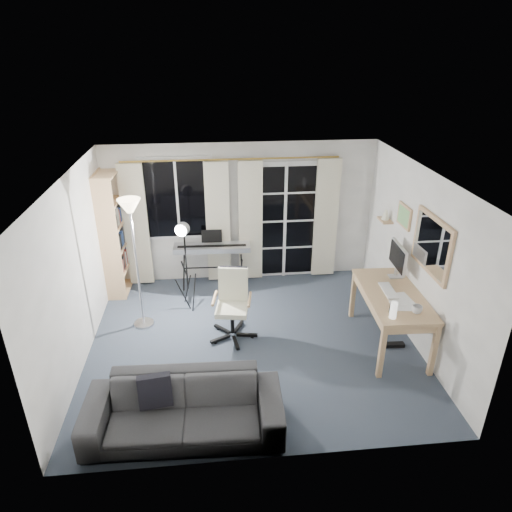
{
  "coord_description": "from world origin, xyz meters",
  "views": [
    {
      "loc": [
        -0.49,
        -5.3,
        3.87
      ],
      "look_at": [
        0.09,
        0.35,
        1.17
      ],
      "focal_mm": 32.0,
      "sensor_mm": 36.0,
      "label": 1
    }
  ],
  "objects_px": {
    "studio_light": "(183,240)",
    "desk": "(393,300)",
    "monitor": "(398,258)",
    "torchiere_lamp": "(132,226)",
    "mug": "(417,309)",
    "bookshelf": "(113,235)",
    "office_chair": "(233,297)",
    "sofa": "(183,401)",
    "keyboard_piano": "(212,248)"
  },
  "relations": [
    {
      "from": "torchiere_lamp",
      "to": "desk",
      "type": "bearing_deg",
      "value": -13.22
    },
    {
      "from": "torchiere_lamp",
      "to": "sofa",
      "type": "height_order",
      "value": "torchiere_lamp"
    },
    {
      "from": "desk",
      "to": "mug",
      "type": "distance_m",
      "value": 0.54
    },
    {
      "from": "office_chair",
      "to": "keyboard_piano",
      "type": "bearing_deg",
      "value": 109.76
    },
    {
      "from": "torchiere_lamp",
      "to": "bookshelf",
      "type": "bearing_deg",
      "value": 114.27
    },
    {
      "from": "bookshelf",
      "to": "office_chair",
      "type": "distance_m",
      "value": 2.47
    },
    {
      "from": "keyboard_piano",
      "to": "office_chair",
      "type": "relative_size",
      "value": 1.29
    },
    {
      "from": "keyboard_piano",
      "to": "monitor",
      "type": "xyz_separation_m",
      "value": [
        2.59,
        -1.47,
        0.4
      ]
    },
    {
      "from": "mug",
      "to": "sofa",
      "type": "height_order",
      "value": "mug"
    },
    {
      "from": "desk",
      "to": "keyboard_piano",
      "type": "bearing_deg",
      "value": 143.8
    },
    {
      "from": "studio_light",
      "to": "office_chair",
      "type": "height_order",
      "value": "studio_light"
    },
    {
      "from": "monitor",
      "to": "mug",
      "type": "height_order",
      "value": "monitor"
    },
    {
      "from": "monitor",
      "to": "torchiere_lamp",
      "type": "bearing_deg",
      "value": 176.76
    },
    {
      "from": "desk",
      "to": "torchiere_lamp",
      "type": "bearing_deg",
      "value": 169.2
    },
    {
      "from": "desk",
      "to": "office_chair",
      "type": "bearing_deg",
      "value": 170.05
    },
    {
      "from": "torchiere_lamp",
      "to": "sofa",
      "type": "relative_size",
      "value": 0.93
    },
    {
      "from": "desk",
      "to": "monitor",
      "type": "relative_size",
      "value": 2.64
    },
    {
      "from": "desk",
      "to": "monitor",
      "type": "distance_m",
      "value": 0.63
    },
    {
      "from": "studio_light",
      "to": "desk",
      "type": "xyz_separation_m",
      "value": [
        2.81,
        -1.2,
        -0.49
      ]
    },
    {
      "from": "torchiere_lamp",
      "to": "mug",
      "type": "xyz_separation_m",
      "value": [
        3.56,
        -1.31,
        -0.72
      ]
    },
    {
      "from": "office_chair",
      "to": "monitor",
      "type": "distance_m",
      "value": 2.38
    },
    {
      "from": "studio_light",
      "to": "monitor",
      "type": "relative_size",
      "value": 2.58
    },
    {
      "from": "mug",
      "to": "sofa",
      "type": "distance_m",
      "value": 3.02
    },
    {
      "from": "torchiere_lamp",
      "to": "monitor",
      "type": "height_order",
      "value": "torchiere_lamp"
    },
    {
      "from": "bookshelf",
      "to": "monitor",
      "type": "height_order",
      "value": "bookshelf"
    },
    {
      "from": "keyboard_piano",
      "to": "desk",
      "type": "xyz_separation_m",
      "value": [
        2.4,
        -1.92,
        -0.0
      ]
    },
    {
      "from": "bookshelf",
      "to": "keyboard_piano",
      "type": "relative_size",
      "value": 1.59
    },
    {
      "from": "torchiere_lamp",
      "to": "sofa",
      "type": "distance_m",
      "value": 2.54
    },
    {
      "from": "sofa",
      "to": "mug",
      "type": "bearing_deg",
      "value": 18.17
    },
    {
      "from": "office_chair",
      "to": "bookshelf",
      "type": "bearing_deg",
      "value": 149.71
    },
    {
      "from": "bookshelf",
      "to": "desk",
      "type": "xyz_separation_m",
      "value": [
        4.01,
        -2.02,
        -0.27
      ]
    },
    {
      "from": "office_chair",
      "to": "desk",
      "type": "height_order",
      "value": "office_chair"
    },
    {
      "from": "torchiere_lamp",
      "to": "office_chair",
      "type": "distance_m",
      "value": 1.7
    },
    {
      "from": "keyboard_piano",
      "to": "monitor",
      "type": "relative_size",
      "value": 2.24
    },
    {
      "from": "keyboard_piano",
      "to": "studio_light",
      "type": "height_order",
      "value": "studio_light"
    },
    {
      "from": "studio_light",
      "to": "desk",
      "type": "bearing_deg",
      "value": -2.33
    },
    {
      "from": "monitor",
      "to": "desk",
      "type": "bearing_deg",
      "value": -111.13
    },
    {
      "from": "keyboard_piano",
      "to": "sofa",
      "type": "xyz_separation_m",
      "value": [
        -0.37,
        -3.25,
        -0.29
      ]
    },
    {
      "from": "mug",
      "to": "sofa",
      "type": "xyz_separation_m",
      "value": [
        -2.87,
        -0.83,
        -0.45
      ]
    },
    {
      "from": "keyboard_piano",
      "to": "torchiere_lamp",
      "type": "bearing_deg",
      "value": -132.04
    },
    {
      "from": "sofa",
      "to": "keyboard_piano",
      "type": "bearing_deg",
      "value": 85.54
    },
    {
      "from": "bookshelf",
      "to": "keyboard_piano",
      "type": "xyz_separation_m",
      "value": [
        1.61,
        -0.11,
        -0.27
      ]
    },
    {
      "from": "office_chair",
      "to": "sofa",
      "type": "distance_m",
      "value": 1.91
    },
    {
      "from": "bookshelf",
      "to": "desk",
      "type": "height_order",
      "value": "bookshelf"
    },
    {
      "from": "sofa",
      "to": "bookshelf",
      "type": "bearing_deg",
      "value": 112.33
    },
    {
      "from": "office_chair",
      "to": "mug",
      "type": "relative_size",
      "value": 7.63
    },
    {
      "from": "studio_light",
      "to": "torchiere_lamp",
      "type": "bearing_deg",
      "value": -128.77
    },
    {
      "from": "office_chair",
      "to": "torchiere_lamp",
      "type": "bearing_deg",
      "value": 174.84
    },
    {
      "from": "bookshelf",
      "to": "torchiere_lamp",
      "type": "relative_size",
      "value": 1.04
    },
    {
      "from": "keyboard_piano",
      "to": "mug",
      "type": "distance_m",
      "value": 3.48
    }
  ]
}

